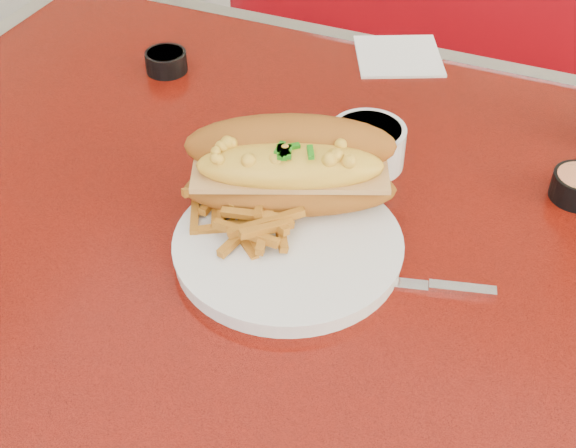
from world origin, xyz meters
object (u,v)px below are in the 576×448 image
at_px(diner_table, 317,317).
at_px(knife, 420,285).
at_px(fork, 347,235).
at_px(sauce_cup_left, 166,61).
at_px(dinner_plate, 288,247).
at_px(mac_hoagie, 290,167).
at_px(booth_bench_far, 450,165).
at_px(gravy_ramekin, 367,145).

bearing_deg(diner_table, knife, -25.49).
distance_m(fork, knife, 0.09).
bearing_deg(sauce_cup_left, diner_table, -33.76).
distance_m(dinner_plate, fork, 0.06).
height_order(dinner_plate, mac_hoagie, mac_hoagie).
bearing_deg(booth_bench_far, diner_table, -90.00).
distance_m(dinner_plate, mac_hoagie, 0.09).
height_order(diner_table, mac_hoagie, mac_hoagie).
relative_size(diner_table, booth_bench_far, 1.03).
distance_m(diner_table, gravy_ramekin, 0.22).
bearing_deg(knife, diner_table, 140.16).
distance_m(mac_hoagie, knife, 0.18).
relative_size(mac_hoagie, knife, 1.42).
height_order(diner_table, gravy_ramekin, gravy_ramekin).
relative_size(mac_hoagie, gravy_ramekin, 2.83).
bearing_deg(fork, diner_table, 39.18).
bearing_deg(dinner_plate, knife, 2.91).
relative_size(fork, sauce_cup_left, 2.48).
bearing_deg(mac_hoagie, diner_table, -17.12).
distance_m(booth_bench_far, dinner_plate, 1.01).
bearing_deg(fork, booth_bench_far, -8.32).
height_order(mac_hoagie, fork, mac_hoagie).
bearing_deg(dinner_plate, mac_hoagie, 111.29).
bearing_deg(diner_table, dinner_plate, -97.95).
bearing_deg(fork, gravy_ramekin, 0.13).
xyz_separation_m(dinner_plate, sauce_cup_left, (-0.30, 0.28, 0.01)).
distance_m(booth_bench_far, fork, 0.98).
bearing_deg(knife, mac_hoagie, 146.14).
bearing_deg(dinner_plate, sauce_cup_left, 137.45).
height_order(fork, knife, fork).
distance_m(dinner_plate, gravy_ramekin, 0.18).
height_order(mac_hoagie, knife, mac_hoagie).
distance_m(dinner_plate, sauce_cup_left, 0.41).
distance_m(dinner_plate, knife, 0.14).
height_order(gravy_ramekin, knife, gravy_ramekin).
distance_m(gravy_ramekin, knife, 0.21).
distance_m(mac_hoagie, gravy_ramekin, 0.13).
bearing_deg(dinner_plate, booth_bench_far, 89.37).
relative_size(gravy_ramekin, knife, 0.50).
xyz_separation_m(diner_table, mac_hoagie, (-0.04, -0.00, 0.22)).
xyz_separation_m(booth_bench_far, gravy_ramekin, (0.01, -0.70, 0.51)).
bearing_deg(fork, dinner_plate, 111.08).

